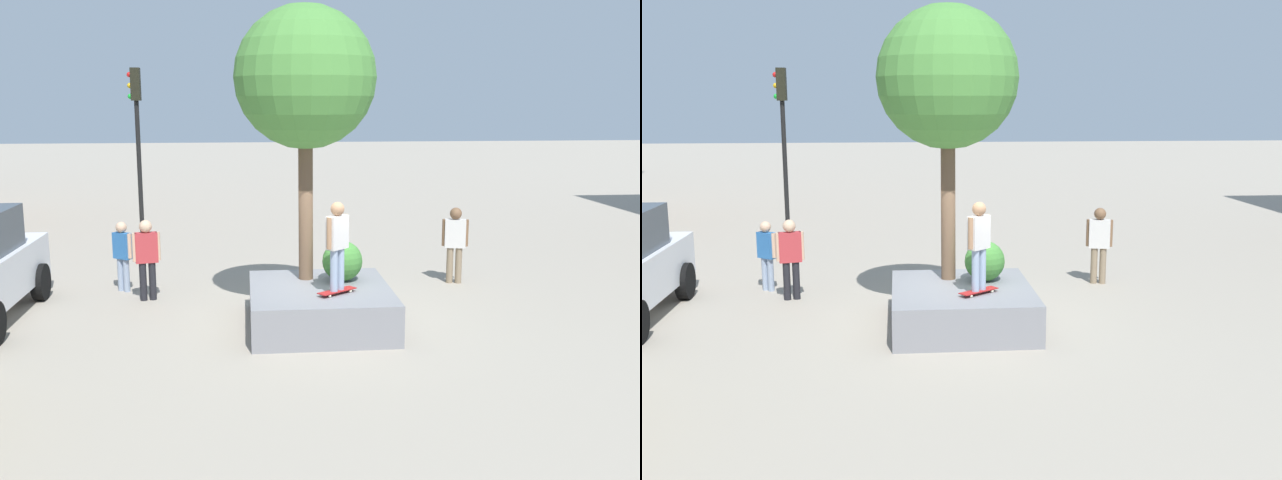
{
  "view_description": "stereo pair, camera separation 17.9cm",
  "coord_description": "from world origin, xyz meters",
  "views": [
    {
      "loc": [
        -13.46,
        1.4,
        4.21
      ],
      "look_at": [
        -0.25,
        0.04,
        1.65
      ],
      "focal_mm": 41.04,
      "sensor_mm": 36.0,
      "label": 1
    },
    {
      "loc": [
        -13.48,
        1.22,
        4.21
      ],
      "look_at": [
        -0.25,
        0.04,
        1.65
      ],
      "focal_mm": 41.04,
      "sensor_mm": 36.0,
      "label": 2
    }
  ],
  "objects": [
    {
      "name": "boxwood_shrub",
      "position": [
        0.2,
        -0.44,
        1.14
      ],
      "size": [
        0.78,
        0.78,
        0.78
      ],
      "primitive_type": "sphere",
      "color": "#3D7A33",
      "rests_on": "planter_ledge"
    },
    {
      "name": "traffic_light_corner",
      "position": [
        6.57,
        4.23,
        3.4
      ],
      "size": [
        0.28,
        0.34,
        5.03
      ],
      "color": "black",
      "rests_on": "ground"
    },
    {
      "name": "skateboard",
      "position": [
        -0.78,
        -0.22,
        0.81
      ],
      "size": [
        0.64,
        0.77,
        0.07
      ],
      "color": "#A51E1E",
      "rests_on": "planter_ledge"
    },
    {
      "name": "passerby_with_bag",
      "position": [
        2.71,
        4.13,
        0.91
      ],
      "size": [
        0.39,
        0.45,
        1.57
      ],
      "color": "#8C9EB7",
      "rests_on": "ground"
    },
    {
      "name": "pedestrian_crossing",
      "position": [
        1.92,
        3.5,
        1.0
      ],
      "size": [
        0.29,
        0.57,
        1.73
      ],
      "color": "black",
      "rests_on": "ground"
    },
    {
      "name": "bystander_watching",
      "position": [
        2.71,
        -3.4,
        1.02
      ],
      "size": [
        0.3,
        0.59,
        1.77
      ],
      "color": "#847056",
      "rests_on": "ground"
    },
    {
      "name": "planter_ledge",
      "position": [
        -0.25,
        0.04,
        0.38
      ],
      "size": [
        2.94,
        2.61,
        0.75
      ],
      "primitive_type": "cube",
      "color": "gray",
      "rests_on": "ground"
    },
    {
      "name": "plaza_tree",
      "position": [
        0.43,
        0.25,
        4.59
      ],
      "size": [
        2.68,
        2.68,
        5.21
      ],
      "color": "brown",
      "rests_on": "planter_ledge"
    },
    {
      "name": "skateboarder",
      "position": [
        -0.78,
        -0.22,
        1.75
      ],
      "size": [
        0.43,
        0.44,
        1.61
      ],
      "color": "#8C9EB7",
      "rests_on": "skateboard"
    },
    {
      "name": "ground_plane",
      "position": [
        0.0,
        0.0,
        0.0
      ],
      "size": [
        120.0,
        120.0,
        0.0
      ],
      "primitive_type": "plane",
      "color": "#9E9384"
    }
  ]
}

